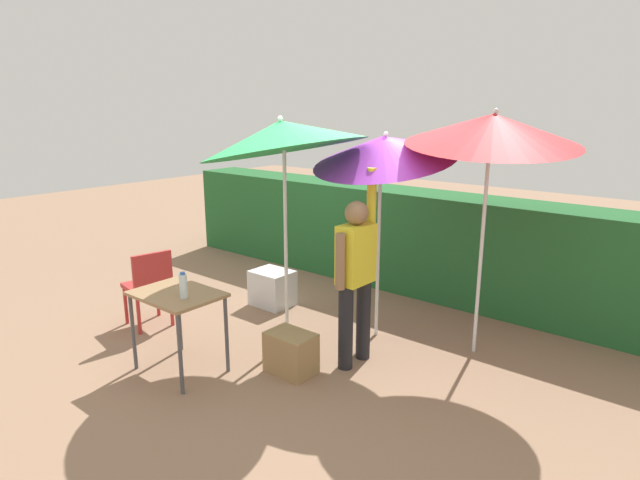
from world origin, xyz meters
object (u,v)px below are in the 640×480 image
at_px(person_vendor, 356,271).
at_px(cooler_box, 272,288).
at_px(chair_plastic, 149,284).
at_px(crate_cardboard, 291,353).
at_px(umbrella_orange, 383,149).
at_px(folding_table, 177,303).
at_px(umbrella_rainbow, 282,136).
at_px(umbrella_yellow, 493,129).
at_px(bottle_water, 183,286).

distance_m(person_vendor, cooler_box, 1.94).
xyz_separation_m(chair_plastic, crate_cardboard, (1.94, 0.21, -0.31)).
bearing_deg(cooler_box, chair_plastic, -113.58).
bearing_deg(cooler_box, umbrella_orange, 2.61).
bearing_deg(folding_table, umbrella_orange, 61.15).
relative_size(umbrella_rainbow, chair_plastic, 2.77).
bearing_deg(crate_cardboard, umbrella_rainbow, 137.57).
bearing_deg(crate_cardboard, cooler_box, 139.77).
relative_size(umbrella_rainbow, umbrella_orange, 1.07).
xyz_separation_m(umbrella_yellow, person_vendor, (-0.82, -0.98, -1.29)).
xyz_separation_m(chair_plastic, folding_table, (1.11, -0.42, 0.17)).
bearing_deg(chair_plastic, bottle_water, -19.92).
distance_m(umbrella_rainbow, person_vendor, 1.46).
xyz_separation_m(crate_cardboard, folding_table, (-0.83, -0.62, 0.48)).
height_order(umbrella_rainbow, bottle_water, umbrella_rainbow).
height_order(chair_plastic, cooler_box, chair_plastic).
bearing_deg(person_vendor, cooler_box, 160.27).
bearing_deg(umbrella_yellow, umbrella_orange, -162.79).
relative_size(chair_plastic, crate_cardboard, 1.99).
height_order(umbrella_orange, chair_plastic, umbrella_orange).
relative_size(umbrella_orange, folding_table, 2.87).
relative_size(umbrella_orange, umbrella_yellow, 0.92).
height_order(chair_plastic, bottle_water, bottle_water).
bearing_deg(umbrella_orange, umbrella_yellow, 17.21).
xyz_separation_m(umbrella_rainbow, chair_plastic, (-1.49, -0.62, -1.64)).
relative_size(umbrella_orange, chair_plastic, 2.58).
bearing_deg(bottle_water, umbrella_yellow, 50.05).
distance_m(umbrella_rainbow, umbrella_orange, 1.03).
xyz_separation_m(person_vendor, chair_plastic, (-2.28, -0.74, -0.42)).
bearing_deg(chair_plastic, umbrella_orange, 33.82).
relative_size(umbrella_orange, person_vendor, 1.22).
relative_size(umbrella_rainbow, bottle_water, 10.26).
bearing_deg(chair_plastic, folding_table, -20.71).
distance_m(umbrella_yellow, person_vendor, 1.82).
distance_m(umbrella_yellow, bottle_water, 3.15).
distance_m(umbrella_orange, bottle_water, 2.35).
xyz_separation_m(umbrella_yellow, folding_table, (-2.00, -2.14, -1.54)).
height_order(person_vendor, folding_table, person_vendor).
height_order(person_vendor, crate_cardboard, person_vendor).
xyz_separation_m(umbrella_orange, chair_plastic, (-2.12, -1.42, -1.50)).
height_order(crate_cardboard, folding_table, folding_table).
xyz_separation_m(person_vendor, folding_table, (-1.18, -1.16, -0.25)).
height_order(umbrella_orange, person_vendor, umbrella_orange).
bearing_deg(crate_cardboard, umbrella_orange, 81.70).
bearing_deg(umbrella_orange, folding_table, -118.85).
bearing_deg(umbrella_rainbow, umbrella_orange, 51.63).
relative_size(person_vendor, cooler_box, 3.85).
xyz_separation_m(umbrella_orange, cooler_box, (-1.53, -0.07, -1.79)).
relative_size(umbrella_orange, crate_cardboard, 5.15).
bearing_deg(umbrella_rainbow, umbrella_yellow, 34.31).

